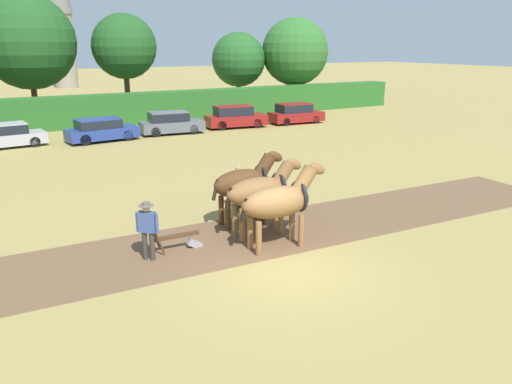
# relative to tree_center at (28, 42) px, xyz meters

# --- Properties ---
(ground_plane) EXTENTS (240.00, 240.00, 0.00)m
(ground_plane) POSITION_rel_tree_center_xyz_m (2.42, -32.14, -5.99)
(ground_plane) COLOR #998447
(plowed_furrow_strip) EXTENTS (35.68, 5.26, 0.01)m
(plowed_furrow_strip) POSITION_rel_tree_center_xyz_m (-2.37, -29.31, -5.99)
(plowed_furrow_strip) COLOR brown
(plowed_furrow_strip) RESTS_ON ground
(hedgerow) EXTENTS (57.67, 1.75, 2.29)m
(hedgerow) POSITION_rel_tree_center_xyz_m (2.42, -4.59, -4.85)
(hedgerow) COLOR #286023
(hedgerow) RESTS_ON ground
(tree_center) EXTENTS (7.06, 7.06, 9.53)m
(tree_center) POSITION_rel_tree_center_xyz_m (0.00, 0.00, 0.00)
(tree_center) COLOR #423323
(tree_center) RESTS_ON ground
(tree_center_right) EXTENTS (5.15, 5.15, 8.24)m
(tree_center_right) POSITION_rel_tree_center_xyz_m (6.97, -1.07, -0.34)
(tree_center_right) COLOR #4C3823
(tree_center_right) RESTS_ON ground
(tree_right) EXTENTS (4.94, 4.94, 6.94)m
(tree_right) POSITION_rel_tree_center_xyz_m (17.75, -0.27, -1.54)
(tree_right) COLOR #423323
(tree_right) RESTS_ON ground
(tree_far_right) EXTENTS (6.22, 6.22, 8.26)m
(tree_far_right) POSITION_rel_tree_center_xyz_m (22.76, -2.15, -0.85)
(tree_far_right) COLOR #4C3823
(tree_far_right) RESTS_ON ground
(church_spire) EXTENTS (3.32, 3.32, 21.53)m
(church_spire) POSITION_rel_tree_center_xyz_m (7.76, 31.99, 5.28)
(church_spire) COLOR gray
(church_spire) RESTS_ON ground
(draft_horse_lead_left) EXTENTS (2.94, 1.08, 2.56)m
(draft_horse_lead_left) POSITION_rel_tree_center_xyz_m (3.02, -30.70, -4.55)
(draft_horse_lead_left) COLOR brown
(draft_horse_lead_left) RESTS_ON ground
(draft_horse_lead_right) EXTENTS (2.78, 1.03, 2.46)m
(draft_horse_lead_right) POSITION_rel_tree_center_xyz_m (3.06, -29.55, -4.55)
(draft_horse_lead_right) COLOR brown
(draft_horse_lead_right) RESTS_ON ground
(draft_horse_trail_left) EXTENTS (2.69, 1.08, 2.48)m
(draft_horse_trail_left) POSITION_rel_tree_center_xyz_m (3.12, -28.39, -4.56)
(draft_horse_trail_left) COLOR #513319
(draft_horse_trail_left) RESTS_ON ground
(plow) EXTENTS (1.63, 0.48, 1.13)m
(plow) POSITION_rel_tree_center_xyz_m (0.38, -29.43, -5.67)
(plow) COLOR #4C331E
(plow) RESTS_ON ground
(farmer_at_plow) EXTENTS (0.52, 0.48, 1.72)m
(farmer_at_plow) POSITION_rel_tree_center_xyz_m (-0.67, -29.67, -4.98)
(farmer_at_plow) COLOR #38332D
(farmer_at_plow) RESTS_ON ground
(farmer_beside_team) EXTENTS (0.41, 0.63, 1.65)m
(farmer_beside_team) POSITION_rel_tree_center_xyz_m (3.54, -27.10, -5.04)
(farmer_beside_team) COLOR #28334C
(farmer_beside_team) RESTS_ON ground
(parked_car_center_left) EXTENTS (4.14, 2.09, 1.41)m
(parked_car_center_left) POSITION_rel_tree_center_xyz_m (-2.79, -10.03, -5.31)
(parked_car_center_left) COLOR #A8A8B2
(parked_car_center_left) RESTS_ON ground
(parked_car_center) EXTENTS (4.46, 2.21, 1.44)m
(parked_car_center) POSITION_rel_tree_center_xyz_m (2.43, -10.85, -5.29)
(parked_car_center) COLOR navy
(parked_car_center) RESTS_ON ground
(parked_car_center_right) EXTENTS (4.35, 2.11, 1.50)m
(parked_car_center_right) POSITION_rel_tree_center_xyz_m (7.16, -10.47, -5.27)
(parked_car_center_right) COLOR #565B66
(parked_car_center_right) RESTS_ON ground
(parked_car_right) EXTENTS (4.55, 2.28, 1.60)m
(parked_car_right) POSITION_rel_tree_center_xyz_m (12.14, -10.31, -5.22)
(parked_car_right) COLOR maroon
(parked_car_right) RESTS_ON ground
(parked_car_far_right) EXTENTS (4.27, 2.03, 1.52)m
(parked_car_far_right) POSITION_rel_tree_center_xyz_m (17.11, -10.74, -5.26)
(parked_car_far_right) COLOR maroon
(parked_car_far_right) RESTS_ON ground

